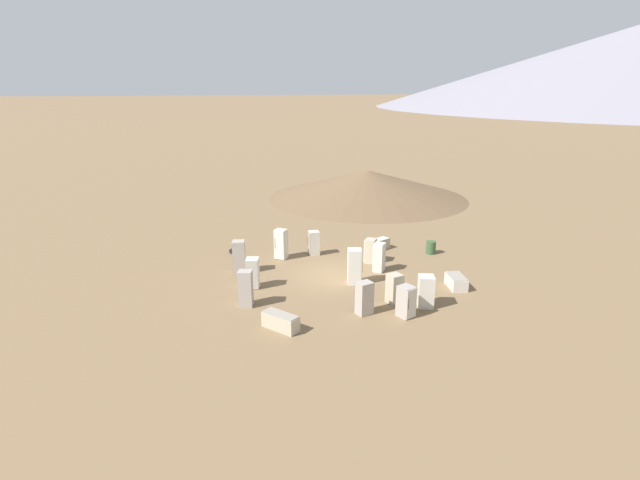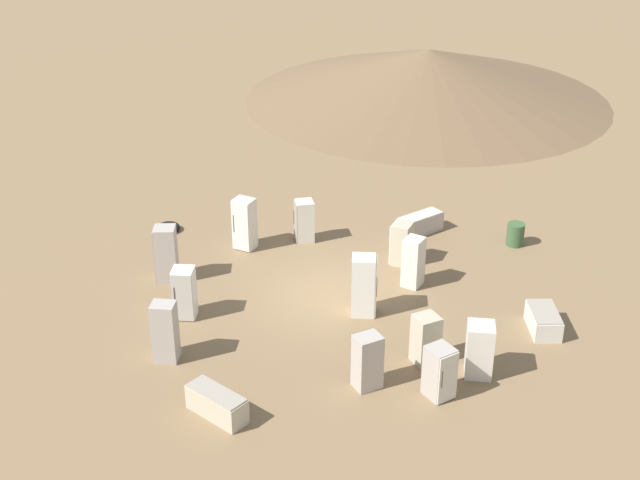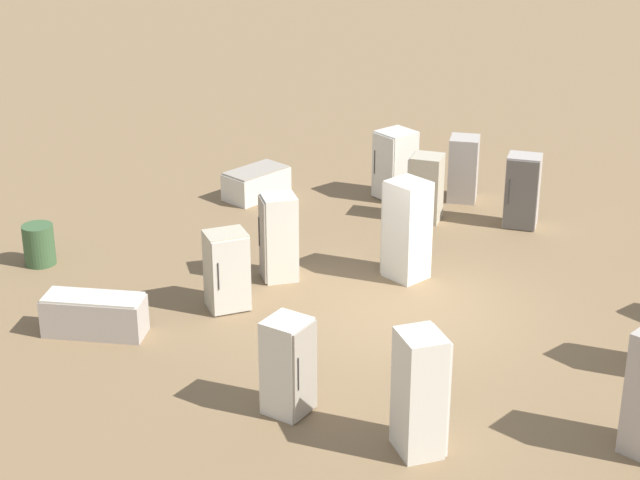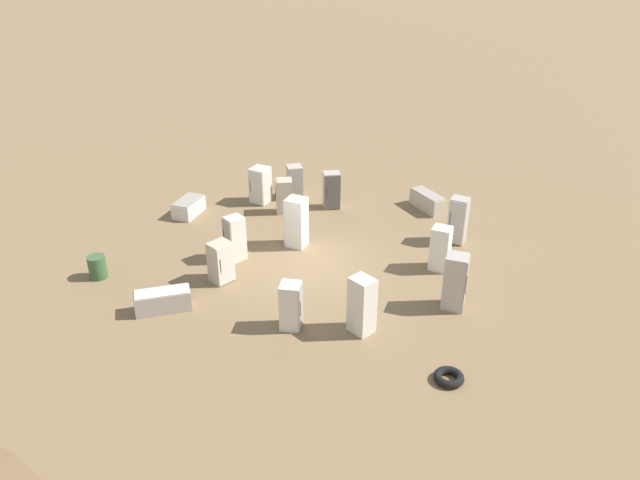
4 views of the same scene
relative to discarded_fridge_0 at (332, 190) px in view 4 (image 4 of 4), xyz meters
name	(u,v)px [view 4 (image 4 of 4)]	position (x,y,z in m)	size (l,w,h in m)	color
ground_plane	(309,265)	(5.02, 0.03, -0.79)	(1000.00, 1000.00, 0.00)	brown
discarded_fridge_0	(332,190)	(0.00, 0.00, 0.00)	(0.79, 0.83, 1.58)	#A89E93
discarded_fridge_1	(296,222)	(3.63, -0.72, 0.18)	(0.79, 0.87, 1.93)	silver
discarded_fridge_2	(362,305)	(8.59, 2.38, 0.13)	(0.89, 0.91, 1.84)	beige
discarded_fridge_3	(189,207)	(1.78, -5.73, -0.46)	(1.57, 1.02, 0.66)	beige
discarded_fridge_4	(441,248)	(4.40, 4.61, 0.02)	(0.78, 0.77, 1.62)	silver
discarded_fridge_5	(221,262)	(6.59, -2.68, -0.06)	(0.93, 0.91, 1.45)	#B2A88E
discarded_fridge_6	(284,196)	(0.84, -1.86, -0.06)	(0.79, 0.82, 1.46)	#B2A88E
discarded_fridge_7	(163,301)	(8.66, -3.93, -0.43)	(1.32, 1.83, 0.71)	#A89E93
discarded_fridge_8	(291,306)	(8.79, 0.26, -0.03)	(0.63, 0.67, 1.52)	beige
discarded_fridge_9	(458,220)	(2.22, 5.21, 0.11)	(0.76, 0.78, 1.80)	#A89E93
discarded_fridge_10	(260,185)	(0.02, -3.11, 0.00)	(0.95, 0.91, 1.57)	beige
discarded_fridge_11	(427,201)	(-0.56, 4.02, -0.42)	(1.71, 1.56, 0.73)	#B2A88E
discarded_fridge_12	(455,282)	(6.79, 5.09, 0.15)	(0.75, 0.79, 1.88)	#A89E93
discarded_fridge_13	(295,182)	(-0.74, -1.77, -0.05)	(0.90, 0.85, 1.48)	#A89E93
discarded_fridge_14	(235,238)	(5.06, -2.66, 0.05)	(0.86, 0.85, 1.67)	beige
scrap_tire	(449,377)	(10.41, 4.98, -0.67)	(0.83, 0.83, 0.23)	black
rusty_barrel	(97,267)	(7.17, -6.95, -0.38)	(0.61, 0.61, 0.81)	#385633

